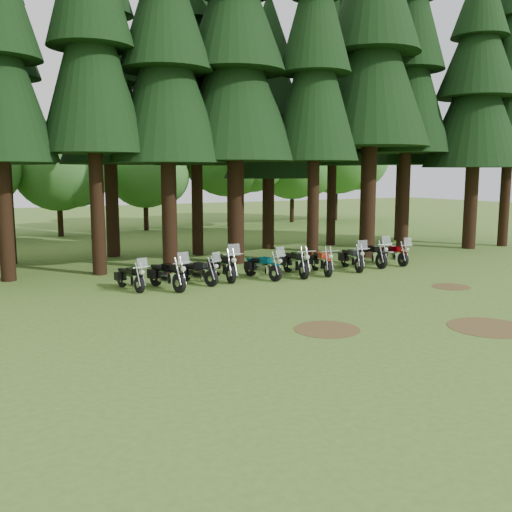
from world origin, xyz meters
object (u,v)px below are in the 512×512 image
object	(u,v)px
motorcycle_1	(167,276)
motorcycle_2	(198,273)
motorcycle_0	(130,278)
motorcycle_6	(321,262)
motorcycle_4	(263,267)
motorcycle_9	(393,255)
motorcycle_5	(296,264)
motorcycle_7	(352,259)
motorcycle_8	(371,255)
motorcycle_3	(223,267)

from	to	relation	value
motorcycle_1	motorcycle_2	size ratio (longest dim) A/B	1.15
motorcycle_0	motorcycle_2	size ratio (longest dim) A/B	1.00
motorcycle_2	motorcycle_6	distance (m)	5.49
motorcycle_0	motorcycle_1	xyz separation A→B (m)	(1.20, -0.53, 0.07)
motorcycle_4	motorcycle_9	bearing A→B (deg)	-9.07
motorcycle_4	motorcycle_5	xyz separation A→B (m)	(1.54, -0.03, 0.04)
motorcycle_4	motorcycle_7	world-z (taller)	motorcycle_7
motorcycle_1	motorcycle_9	world-z (taller)	motorcycle_1
motorcycle_5	motorcycle_9	size ratio (longest dim) A/B	1.12
motorcycle_1	motorcycle_2	bearing A→B (deg)	2.71
motorcycle_1	motorcycle_9	xyz separation A→B (m)	(11.18, 0.38, -0.05)
motorcycle_1	motorcycle_2	distance (m)	1.39
motorcycle_0	motorcycle_1	bearing A→B (deg)	-33.52
motorcycle_2	motorcycle_7	xyz separation A→B (m)	(7.20, -0.26, 0.03)
motorcycle_5	motorcycle_9	bearing A→B (deg)	12.76
motorcycle_5	motorcycle_6	world-z (taller)	motorcycle_5
motorcycle_5	motorcycle_1	bearing A→B (deg)	-169.24
motorcycle_0	motorcycle_4	size ratio (longest dim) A/B	0.92
motorcycle_7	motorcycle_8	bearing A→B (deg)	31.39
motorcycle_0	motorcycle_5	world-z (taller)	motorcycle_0
motorcycle_0	motorcycle_9	world-z (taller)	motorcycle_9
motorcycle_2	motorcycle_7	world-z (taller)	motorcycle_7
motorcycle_4	motorcycle_7	size ratio (longest dim) A/B	0.98
motorcycle_0	motorcycle_9	size ratio (longest dim) A/B	0.95
motorcycle_7	motorcycle_1	bearing A→B (deg)	-163.97
motorcycle_3	motorcycle_5	xyz separation A→B (m)	(3.00, -0.62, -0.02)
motorcycle_2	motorcycle_3	bearing A→B (deg)	-4.85
motorcycle_2	motorcycle_5	bearing A→B (deg)	-24.63
motorcycle_4	motorcycle_6	distance (m)	2.75
motorcycle_0	motorcycle_2	world-z (taller)	motorcycle_2
motorcycle_2	motorcycle_3	distance (m)	1.33
motorcycle_3	motorcycle_8	size ratio (longest dim) A/B	1.05
motorcycle_3	motorcycle_9	world-z (taller)	motorcycle_3
motorcycle_2	motorcycle_6	world-z (taller)	motorcycle_2
motorcycle_1	motorcycle_7	bearing A→B (deg)	-10.65
motorcycle_3	motorcycle_5	world-z (taller)	motorcycle_3
motorcycle_5	motorcycle_9	world-z (taller)	motorcycle_9
motorcycle_4	motorcycle_7	distance (m)	4.47
motorcycle_8	motorcycle_7	bearing A→B (deg)	-159.47
motorcycle_6	motorcycle_8	size ratio (longest dim) A/B	0.94
motorcycle_7	motorcycle_0	bearing A→B (deg)	-167.17
motorcycle_5	motorcycle_9	distance (m)	5.57
motorcycle_2	motorcycle_5	world-z (taller)	motorcycle_2
motorcycle_7	motorcycle_9	xyz separation A→B (m)	(2.63, 0.31, -0.03)
motorcycle_3	motorcycle_6	world-z (taller)	motorcycle_3
motorcycle_0	motorcycle_1	distance (m)	1.32
motorcycle_3	motorcycle_0	bearing A→B (deg)	-171.85
motorcycle_1	motorcycle_5	world-z (taller)	motorcycle_1
motorcycle_2	motorcycle_0	bearing A→B (deg)	154.04
motorcycle_6	motorcycle_4	bearing A→B (deg)	-167.44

